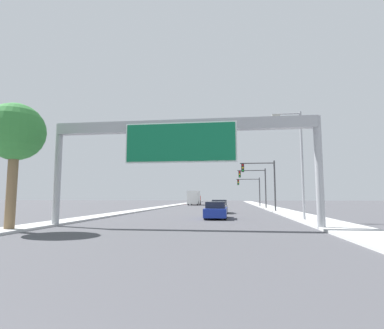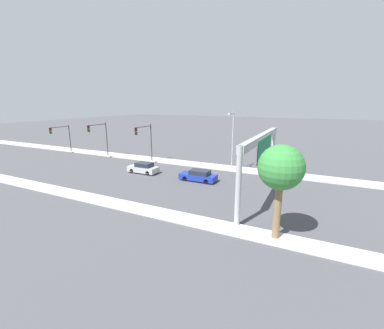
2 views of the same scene
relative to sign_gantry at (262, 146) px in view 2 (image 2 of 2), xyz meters
The scene contains 9 objects.
sidewalk_right 43.48m from the sign_gantry, 77.28° to the left, with size 3.00×120.00×0.15m.
sign_gantry is the anchor object (origin of this frame).
car_near_left 9.56m from the sign_gantry, 77.86° to the left, with size 1.86×4.78×1.46m.
car_mid_left 17.58m from the sign_gantry, 84.07° to the left, with size 1.85×4.41×1.53m.
traffic_light_near_intersection 21.36m from the sign_gantry, 70.40° to the left, with size 4.35×0.32×6.39m.
traffic_light_mid_block 30.94m from the sign_gantry, 76.70° to the left, with size 4.45×0.32×6.33m.
traffic_light_far_intersection 40.73m from the sign_gantry, 80.09° to the left, with size 4.45×0.32×5.52m.
palm_tree_foreground 9.43m from the sign_gantry, 161.00° to the right, with size 3.22×3.22×7.12m.
street_lamp_right 10.20m from the sign_gantry, 35.10° to the left, with size 2.27×0.28×8.60m.
Camera 2 is at (-27.14, 12.78, 9.93)m, focal length 24.00 mm.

